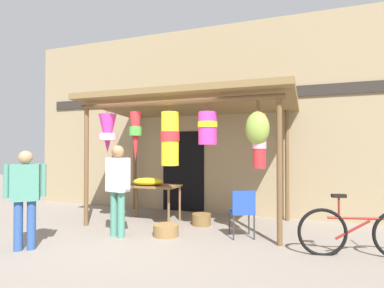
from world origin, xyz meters
The scene contains 11 objects.
ground_plane centered at (0.00, 0.00, 0.00)m, with size 30.00×30.00×0.00m, color gray.
shop_facade centered at (0.00, 2.27, 2.29)m, with size 9.52×0.29×4.59m.
market_stall_canopy centered at (0.41, 0.75, 2.29)m, with size 4.31×2.41×2.67m.
display_table centered at (-0.45, 0.87, 0.69)m, with size 1.18×0.68×0.78m.
flower_heap_on_table centered at (-0.49, 0.78, 0.86)m, with size 0.69×0.48×0.16m.
folding_chair centered at (1.66, 0.24, 0.50)m, with size 0.53×0.53×0.84m.
wicker_basket_by_table centered at (0.34, -0.09, 0.10)m, with size 0.46×0.46×0.20m, color olive.
wicker_basket_spare centered at (0.68, 0.89, 0.12)m, with size 0.39×0.39×0.23m, color brown.
parked_bicycle centered at (3.43, -0.10, 0.35)m, with size 1.71×0.55×0.92m.
vendor_in_orange centered at (-0.44, -0.43, 0.95)m, with size 0.58×0.30×1.62m.
customer_foreground centered at (-1.36, -1.57, 0.89)m, with size 0.47×0.43×1.53m.
Camera 1 is at (2.75, -5.22, 1.55)m, focal length 29.42 mm.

